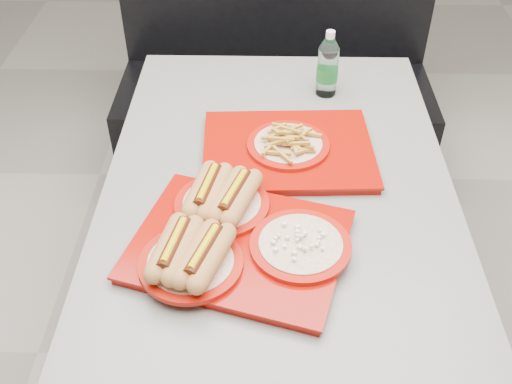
{
  "coord_description": "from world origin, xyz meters",
  "views": [
    {
      "loc": [
        -0.03,
        -1.16,
        1.74
      ],
      "look_at": [
        -0.06,
        -0.11,
        0.83
      ],
      "focal_mm": 42.0,
      "sensor_mm": 36.0,
      "label": 1
    }
  ],
  "objects_px": {
    "diner_table": "(277,234)",
    "tray_near": "(231,235)",
    "booth_bench": "(275,85)",
    "tray_far": "(288,147)",
    "water_bottle": "(328,67)"
  },
  "relations": [
    {
      "from": "diner_table",
      "to": "tray_near",
      "type": "distance_m",
      "value": 0.31
    },
    {
      "from": "diner_table",
      "to": "booth_bench",
      "type": "relative_size",
      "value": 1.05
    },
    {
      "from": "diner_table",
      "to": "tray_near",
      "type": "relative_size",
      "value": 2.58
    },
    {
      "from": "tray_near",
      "to": "diner_table",
      "type": "bearing_deg",
      "value": 62.28
    },
    {
      "from": "tray_near",
      "to": "tray_far",
      "type": "relative_size",
      "value": 1.16
    },
    {
      "from": "diner_table",
      "to": "water_bottle",
      "type": "height_order",
      "value": "water_bottle"
    },
    {
      "from": "tray_far",
      "to": "water_bottle",
      "type": "bearing_deg",
      "value": 68.82
    },
    {
      "from": "tray_near",
      "to": "water_bottle",
      "type": "bearing_deg",
      "value": 68.85
    },
    {
      "from": "booth_bench",
      "to": "tray_far",
      "type": "height_order",
      "value": "booth_bench"
    },
    {
      "from": "booth_bench",
      "to": "water_bottle",
      "type": "bearing_deg",
      "value": -76.59
    },
    {
      "from": "tray_far",
      "to": "water_bottle",
      "type": "xyz_separation_m",
      "value": [
        0.12,
        0.32,
        0.06
      ]
    },
    {
      "from": "tray_near",
      "to": "tray_far",
      "type": "xyz_separation_m",
      "value": [
        0.14,
        0.35,
        -0.01
      ]
    },
    {
      "from": "diner_table",
      "to": "booth_bench",
      "type": "height_order",
      "value": "booth_bench"
    },
    {
      "from": "booth_bench",
      "to": "water_bottle",
      "type": "height_order",
      "value": "booth_bench"
    },
    {
      "from": "water_bottle",
      "to": "tray_far",
      "type": "bearing_deg",
      "value": -111.18
    }
  ]
}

